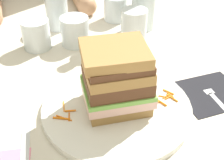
{
  "coord_description": "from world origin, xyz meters",
  "views": [
    {
      "loc": [
        -0.13,
        -0.42,
        0.4
      ],
      "look_at": [
        0.01,
        0.04,
        0.05
      ],
      "focal_mm": 47.79,
      "sensor_mm": 36.0,
      "label": 1
    }
  ],
  "objects_px": {
    "juice_glass": "(134,30)",
    "sandwich": "(117,79)",
    "main_plate": "(117,107)",
    "empty_tumbler_3": "(116,8)",
    "empty_tumbler_0": "(57,12)",
    "empty_tumbler_1": "(75,31)",
    "empty_tumbler_2": "(36,34)",
    "napkin_dark": "(210,93)",
    "knife": "(26,134)",
    "fork": "(217,98)"
  },
  "relations": [
    {
      "from": "empty_tumbler_1",
      "to": "empty_tumbler_2",
      "type": "bearing_deg",
      "value": 173.04
    },
    {
      "from": "empty_tumbler_2",
      "to": "empty_tumbler_3",
      "type": "xyz_separation_m",
      "value": [
        0.25,
        0.1,
        -0.0
      ]
    },
    {
      "from": "main_plate",
      "to": "fork",
      "type": "xyz_separation_m",
      "value": [
        0.21,
        -0.03,
        -0.0
      ]
    },
    {
      "from": "main_plate",
      "to": "empty_tumbler_3",
      "type": "relative_size",
      "value": 3.98
    },
    {
      "from": "empty_tumbler_2",
      "to": "empty_tumbler_3",
      "type": "relative_size",
      "value": 1.04
    },
    {
      "from": "fork",
      "to": "empty_tumbler_0",
      "type": "height_order",
      "value": "empty_tumbler_0"
    },
    {
      "from": "main_plate",
      "to": "fork",
      "type": "height_order",
      "value": "main_plate"
    },
    {
      "from": "sandwich",
      "to": "juice_glass",
      "type": "relative_size",
      "value": 1.37
    },
    {
      "from": "empty_tumbler_1",
      "to": "main_plate",
      "type": "bearing_deg",
      "value": -86.13
    },
    {
      "from": "empty_tumbler_0",
      "to": "empty_tumbler_2",
      "type": "distance_m",
      "value": 0.12
    },
    {
      "from": "napkin_dark",
      "to": "juice_glass",
      "type": "bearing_deg",
      "value": 107.38
    },
    {
      "from": "empty_tumbler_2",
      "to": "juice_glass",
      "type": "bearing_deg",
      "value": -13.47
    },
    {
      "from": "empty_tumbler_3",
      "to": "main_plate",
      "type": "bearing_deg",
      "value": -108.26
    },
    {
      "from": "empty_tumbler_0",
      "to": "empty_tumbler_3",
      "type": "xyz_separation_m",
      "value": [
        0.18,
        0.0,
        -0.01
      ]
    },
    {
      "from": "napkin_dark",
      "to": "main_plate",
      "type": "bearing_deg",
      "value": 176.75
    },
    {
      "from": "juice_glass",
      "to": "napkin_dark",
      "type": "bearing_deg",
      "value": -72.62
    },
    {
      "from": "fork",
      "to": "empty_tumbler_2",
      "type": "bearing_deg",
      "value": 134.33
    },
    {
      "from": "fork",
      "to": "empty_tumbler_2",
      "type": "distance_m",
      "value": 0.47
    },
    {
      "from": "sandwich",
      "to": "empty_tumbler_1",
      "type": "distance_m",
      "value": 0.29
    },
    {
      "from": "napkin_dark",
      "to": "empty_tumbler_0",
      "type": "xyz_separation_m",
      "value": [
        -0.26,
        0.42,
        0.05
      ]
    },
    {
      "from": "main_plate",
      "to": "empty_tumbler_3",
      "type": "height_order",
      "value": "empty_tumbler_3"
    },
    {
      "from": "juice_glass",
      "to": "empty_tumbler_2",
      "type": "height_order",
      "value": "juice_glass"
    },
    {
      "from": "napkin_dark",
      "to": "knife",
      "type": "relative_size",
      "value": 0.7
    },
    {
      "from": "main_plate",
      "to": "fork",
      "type": "bearing_deg",
      "value": -9.29
    },
    {
      "from": "fork",
      "to": "empty_tumbler_3",
      "type": "relative_size",
      "value": 2.23
    },
    {
      "from": "empty_tumbler_0",
      "to": "empty_tumbler_1",
      "type": "distance_m",
      "value": 0.12
    },
    {
      "from": "sandwich",
      "to": "napkin_dark",
      "type": "bearing_deg",
      "value": -3.33
    },
    {
      "from": "napkin_dark",
      "to": "knife",
      "type": "bearing_deg",
      "value": 179.91
    },
    {
      "from": "sandwich",
      "to": "fork",
      "type": "xyz_separation_m",
      "value": [
        0.21,
        -0.03,
        -0.07
      ]
    },
    {
      "from": "juice_glass",
      "to": "sandwich",
      "type": "bearing_deg",
      "value": -118.2
    },
    {
      "from": "main_plate",
      "to": "empty_tumbler_0",
      "type": "distance_m",
      "value": 0.41
    },
    {
      "from": "empty_tumbler_0",
      "to": "empty_tumbler_1",
      "type": "bearing_deg",
      "value": -76.08
    },
    {
      "from": "main_plate",
      "to": "empty_tumbler_0",
      "type": "xyz_separation_m",
      "value": [
        -0.05,
        0.4,
        0.04
      ]
    },
    {
      "from": "empty_tumbler_0",
      "to": "juice_glass",
      "type": "bearing_deg",
      "value": -42.17
    },
    {
      "from": "fork",
      "to": "juice_glass",
      "type": "height_order",
      "value": "juice_glass"
    },
    {
      "from": "napkin_dark",
      "to": "empty_tumbler_3",
      "type": "relative_size",
      "value": 1.87
    },
    {
      "from": "empty_tumbler_2",
      "to": "empty_tumbler_3",
      "type": "distance_m",
      "value": 0.27
    },
    {
      "from": "empty_tumbler_1",
      "to": "napkin_dark",
      "type": "bearing_deg",
      "value": -52.88
    },
    {
      "from": "empty_tumbler_1",
      "to": "empty_tumbler_3",
      "type": "height_order",
      "value": "empty_tumbler_1"
    },
    {
      "from": "juice_glass",
      "to": "empty_tumbler_1",
      "type": "bearing_deg",
      "value": 162.32
    },
    {
      "from": "knife",
      "to": "empty_tumbler_0",
      "type": "height_order",
      "value": "empty_tumbler_0"
    },
    {
      "from": "sandwich",
      "to": "empty_tumbler_2",
      "type": "height_order",
      "value": "sandwich"
    },
    {
      "from": "juice_glass",
      "to": "empty_tumbler_2",
      "type": "bearing_deg",
      "value": 166.53
    },
    {
      "from": "juice_glass",
      "to": "empty_tumbler_2",
      "type": "distance_m",
      "value": 0.26
    },
    {
      "from": "napkin_dark",
      "to": "empty_tumbler_1",
      "type": "bearing_deg",
      "value": 127.12
    },
    {
      "from": "napkin_dark",
      "to": "juice_glass",
      "type": "distance_m",
      "value": 0.27
    },
    {
      "from": "napkin_dark",
      "to": "knife",
      "type": "xyz_separation_m",
      "value": [
        -0.39,
        0.0,
        0.0
      ]
    },
    {
      "from": "main_plate",
      "to": "empty_tumbler_2",
      "type": "height_order",
      "value": "empty_tumbler_2"
    },
    {
      "from": "main_plate",
      "to": "empty_tumbler_0",
      "type": "relative_size",
      "value": 3.0
    },
    {
      "from": "knife",
      "to": "empty_tumbler_0",
      "type": "bearing_deg",
      "value": 72.38
    }
  ]
}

